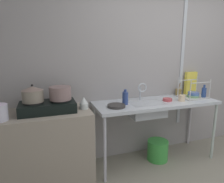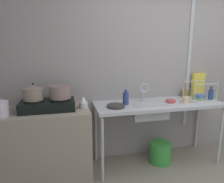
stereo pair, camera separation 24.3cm
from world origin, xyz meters
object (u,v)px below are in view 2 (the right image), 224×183
pot_on_left_burner (33,92)px  cereal_box (198,84)px  pot_on_right_burner (60,92)px  bottle_by_rack (211,95)px  dish_rack (199,97)px  cup_by_rack (186,100)px  faucet (144,89)px  bucket_on_floor (160,153)px  frying_pan (116,106)px  bottle_by_sink (126,98)px  stove (48,105)px  percolator (83,102)px  small_bowl_on_drainboard (170,101)px  utensil_jar (184,93)px  sink_basin (148,111)px

pot_on_left_burner → cereal_box: 2.26m
pot_on_right_burner → bottle_by_rack: size_ratio=1.26×
dish_rack → cup_by_rack: dish_rack is taller
faucet → cereal_box: (0.90, 0.14, 0.01)m
bucket_on_floor → pot_on_right_burner: bearing=179.0°
frying_pan → cereal_box: (1.33, 0.31, 0.15)m
pot_on_left_burner → bottle_by_sink: pot_on_left_burner is taller
frying_pan → bucket_on_floor: 0.96m
stove → bottle_by_sink: (0.92, 0.00, 0.02)m
dish_rack → bottle_by_sink: (-1.04, 0.00, 0.04)m
bottle_by_sink → stove: bearing=-179.8°
bucket_on_floor → cup_by_rack: bearing=-13.7°
stove → pot_on_left_burner: size_ratio=2.65×
percolator → small_bowl_on_drainboard: 1.12m
frying_pan → bottle_by_rack: bottle_by_rack is taller
utensil_jar → bucket_on_floor: bearing=-152.7°
percolator → cup_by_rack: bearing=-3.3°
stove → pot_on_right_burner: 0.20m
stove → small_bowl_on_drainboard: (1.52, -0.03, -0.04)m
dish_rack → small_bowl_on_drainboard: dish_rack is taller
faucet → bucket_on_floor: faucet is taller
frying_pan → bottle_by_sink: 0.18m
percolator → bottle_by_sink: 0.53m
bucket_on_floor → sink_basin: bearing=-177.4°
dish_rack → small_bowl_on_drainboard: 0.45m
stove → utensil_jar: size_ratio=3.15×
pot_on_right_burner → dish_rack: (1.82, 0.00, -0.16)m
stove → dish_rack: dish_rack is taller
frying_pan → dish_rack: dish_rack is taller
percolator → faucet: size_ratio=0.58×
faucet → bucket_on_floor: bearing=-30.0°
percolator → utensil_jar: size_ratio=0.75×
bottle_by_sink → bucket_on_floor: bottle_by_sink is taller
stove → frying_pan: bearing=-5.8°
pot_on_left_burner → frying_pan: size_ratio=1.04×
percolator → faucet: (0.80, 0.12, 0.09)m
frying_pan → cup_by_rack: bearing=-0.8°
pot_on_right_burner → percolator: 0.29m
pot_on_left_burner → utensil_jar: pot_on_left_burner is taller
pot_on_right_burner → frying_pan: size_ratio=1.10×
percolator → cereal_box: bearing=8.4°
utensil_jar → pot_on_left_burner: bearing=-173.8°
stove → bottle_by_sink: 0.92m
percolator → bucket_on_floor: 1.27m
dish_rack → frying_pan: bearing=-176.2°
bottle_by_sink → bucket_on_floor: (0.49, -0.03, -0.78)m
cereal_box → pot_on_left_burner: bearing=-176.5°
bucket_on_floor → bottle_by_sink: bearing=176.9°
pot_on_right_burner → frying_pan: 0.67m
pot_on_left_burner → bottle_by_sink: (1.07, 0.00, -0.13)m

